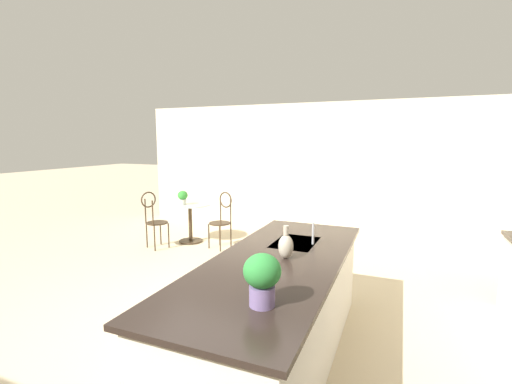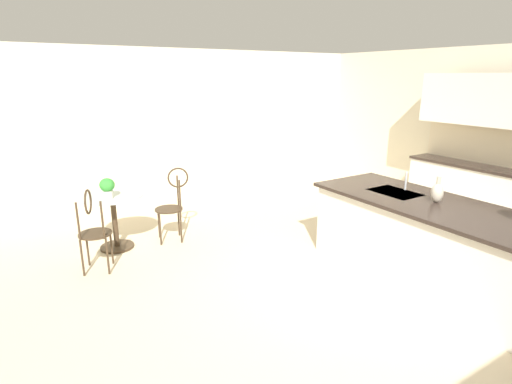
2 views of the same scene
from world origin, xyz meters
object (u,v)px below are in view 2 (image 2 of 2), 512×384
Objects in this scene: bistro_table at (114,216)px; potted_plant_on_table at (107,187)px; chair_by_island at (93,227)px; vase_on_counter at (437,192)px; chair_near_window at (173,201)px.

bistro_table is 0.47m from potted_plant_on_table.
potted_plant_on_table is at bearing -31.49° from bistro_table.
vase_on_counter is at bearing 55.34° from chair_by_island.
chair_near_window is 1.22m from chair_by_island.
vase_on_counter reaches higher than potted_plant_on_table.
chair_near_window is 0.89m from potted_plant_on_table.
vase_on_counter is at bearing 37.62° from chair_near_window.
bistro_table is 0.77× the size of chair_by_island.
chair_by_island is (0.44, -1.13, 0.00)m from chair_near_window.
bistro_table is at bearing 148.04° from chair_by_island.
chair_by_island is (0.59, -0.37, 0.13)m from bistro_table.
bistro_table is 3.03× the size of potted_plant_on_table.
chair_near_window is (0.15, 0.76, 0.13)m from bistro_table.
chair_near_window is 3.35m from vase_on_counter.
chair_by_island is 3.95× the size of potted_plant_on_table.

